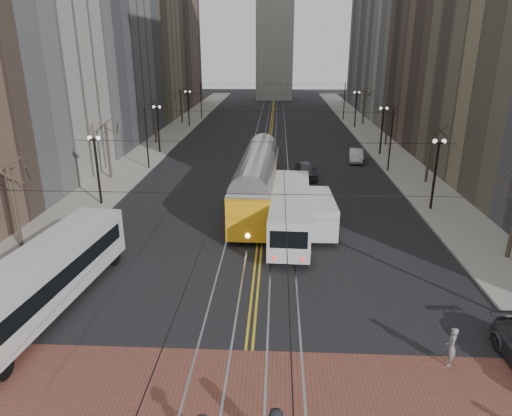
# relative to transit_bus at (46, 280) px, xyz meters

# --- Properties ---
(ground) EXTENTS (260.00, 260.00, 0.00)m
(ground) POSITION_rel_transit_bus_xyz_m (10.40, -2.01, -1.59)
(ground) COLOR black
(ground) RESTS_ON ground
(sidewalk_left) EXTENTS (5.00, 140.00, 0.15)m
(sidewalk_left) POSITION_rel_transit_bus_xyz_m (-4.60, 42.99, -1.52)
(sidewalk_left) COLOR gray
(sidewalk_left) RESTS_ON ground
(sidewalk_right) EXTENTS (5.00, 140.00, 0.15)m
(sidewalk_right) POSITION_rel_transit_bus_xyz_m (25.40, 42.99, -1.52)
(sidewalk_right) COLOR gray
(sidewalk_right) RESTS_ON ground
(crosswalk_band) EXTENTS (25.00, 6.00, 0.01)m
(crosswalk_band) POSITION_rel_transit_bus_xyz_m (10.40, -6.01, -1.58)
(crosswalk_band) COLOR brown
(crosswalk_band) RESTS_ON ground
(streetcar_rails) EXTENTS (4.80, 130.00, 0.02)m
(streetcar_rails) POSITION_rel_transit_bus_xyz_m (10.40, 42.99, -1.59)
(streetcar_rails) COLOR gray
(streetcar_rails) RESTS_ON ground
(centre_lines) EXTENTS (0.42, 130.00, 0.01)m
(centre_lines) POSITION_rel_transit_bus_xyz_m (10.40, 42.99, -1.58)
(centre_lines) COLOR gold
(centre_lines) RESTS_ON ground
(building_left_mid) EXTENTS (16.00, 20.00, 34.00)m
(building_left_mid) POSITION_rel_transit_bus_xyz_m (-15.10, 43.99, 15.41)
(building_left_mid) COLOR slate
(building_left_mid) RESTS_ON ground
(building_left_far) EXTENTS (16.00, 20.00, 40.00)m
(building_left_far) POSITION_rel_transit_bus_xyz_m (-15.10, 83.99, 18.41)
(building_left_far) COLOR brown
(building_left_far) RESTS_ON ground
(building_right_mid) EXTENTS (16.00, 20.00, 34.00)m
(building_right_mid) POSITION_rel_transit_bus_xyz_m (35.90, 43.99, 15.41)
(building_right_mid) COLOR brown
(building_right_mid) RESTS_ON ground
(building_right_far) EXTENTS (16.00, 20.00, 40.00)m
(building_right_far) POSITION_rel_transit_bus_xyz_m (35.90, 83.99, 18.41)
(building_right_far) COLOR slate
(building_right_far) RESTS_ON ground
(lamp_posts) EXTENTS (27.60, 57.20, 5.60)m
(lamp_posts) POSITION_rel_transit_bus_xyz_m (10.40, 26.74, 1.21)
(lamp_posts) COLOR black
(lamp_posts) RESTS_ON ground
(street_trees) EXTENTS (31.68, 53.28, 5.60)m
(street_trees) POSITION_rel_transit_bus_xyz_m (10.40, 33.24, 1.21)
(street_trees) COLOR #382D23
(street_trees) RESTS_ON ground
(trolley_wires) EXTENTS (25.96, 120.00, 6.60)m
(trolley_wires) POSITION_rel_transit_bus_xyz_m (10.40, 32.82, 2.18)
(trolley_wires) COLOR black
(trolley_wires) RESTS_ON ground
(transit_bus) EXTENTS (3.89, 12.92, 3.18)m
(transit_bus) POSITION_rel_transit_bus_xyz_m (0.00, 0.00, 0.00)
(transit_bus) COLOR silver
(transit_bus) RESTS_ON ground
(streetcar) EXTENTS (3.46, 15.93, 3.73)m
(streetcar) POSITION_rel_transit_bus_xyz_m (9.90, 15.74, 0.28)
(streetcar) COLOR #FFAC16
(streetcar) RESTS_ON ground
(rear_bus) EXTENTS (3.07, 11.97, 3.10)m
(rear_bus) POSITION_rel_transit_bus_xyz_m (12.49, 10.48, -0.04)
(rear_bus) COLOR silver
(rear_bus) RESTS_ON ground
(cargo_van) EXTENTS (2.41, 5.92, 2.60)m
(cargo_van) POSITION_rel_transit_bus_xyz_m (14.40, 10.84, -0.29)
(cargo_van) COLOR silver
(cargo_van) RESTS_ON ground
(sedan_grey) EXTENTS (2.42, 4.83, 1.58)m
(sedan_grey) POSITION_rel_transit_bus_xyz_m (14.40, 25.34, -0.80)
(sedan_grey) COLOR #45474D
(sedan_grey) RESTS_ON ground
(sedan_silver) EXTENTS (2.16, 4.64, 1.47)m
(sedan_silver) POSITION_rel_transit_bus_xyz_m (20.64, 32.60, -0.86)
(sedan_silver) COLOR #A7AAAF
(sedan_silver) RESTS_ON ground
(pedestrian_b) EXTENTS (0.57, 0.72, 1.75)m
(pedestrian_b) POSITION_rel_transit_bus_xyz_m (18.86, -3.51, -0.70)
(pedestrian_b) COLOR slate
(pedestrian_b) RESTS_ON crosswalk_band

